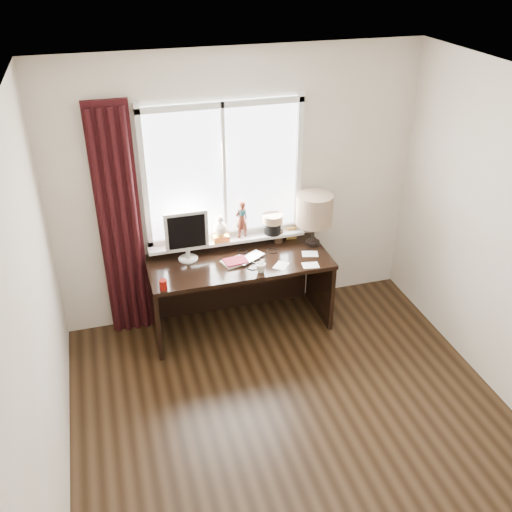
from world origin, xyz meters
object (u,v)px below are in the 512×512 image
object	(u,v)px
laptop	(250,258)
monitor	(187,233)
table_lamp	(314,210)
red_cup	(163,285)
mug	(261,267)
desk	(237,277)

from	to	relation	value
laptop	monitor	distance (m)	0.64
table_lamp	red_cup	bearing A→B (deg)	-165.01
laptop	monitor	bearing A→B (deg)	132.71
mug	table_lamp	bearing A→B (deg)	29.63
mug	desk	bearing A→B (deg)	111.06
laptop	desk	world-z (taller)	laptop
laptop	red_cup	world-z (taller)	red_cup
laptop	table_lamp	distance (m)	0.77
mug	desk	xyz separation A→B (m)	(-0.13, 0.34, -0.29)
laptop	mug	distance (m)	0.25
monitor	table_lamp	xyz separation A→B (m)	(1.23, -0.04, 0.09)
desk	table_lamp	bearing A→B (deg)	1.44
laptop	mug	size ratio (longest dim) A/B	3.28
mug	monitor	bearing A→B (deg)	145.88
mug	monitor	size ratio (longest dim) A/B	0.19
monitor	table_lamp	bearing A→B (deg)	-1.65
mug	table_lamp	distance (m)	0.80
mug	laptop	bearing A→B (deg)	97.51
laptop	monitor	size ratio (longest dim) A/B	0.61
mug	table_lamp	size ratio (longest dim) A/B	0.17
red_cup	monitor	distance (m)	0.58
red_cup	monitor	bearing A→B (deg)	56.41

